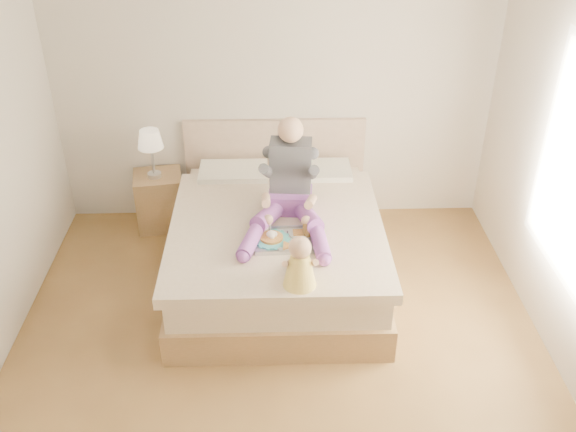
{
  "coord_description": "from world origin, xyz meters",
  "views": [
    {
      "loc": [
        -0.03,
        -3.42,
        3.36
      ],
      "look_at": [
        0.09,
        0.71,
        0.8
      ],
      "focal_mm": 40.0,
      "sensor_mm": 36.0,
      "label": 1
    }
  ],
  "objects_px": {
    "bed": "(277,241)",
    "nightstand": "(160,200)",
    "baby": "(300,265)",
    "adult": "(289,191)",
    "tray": "(284,238)"
  },
  "relations": [
    {
      "from": "bed",
      "to": "nightstand",
      "type": "height_order",
      "value": "bed"
    },
    {
      "from": "bed",
      "to": "baby",
      "type": "height_order",
      "value": "bed"
    },
    {
      "from": "adult",
      "to": "baby",
      "type": "height_order",
      "value": "adult"
    },
    {
      "from": "adult",
      "to": "baby",
      "type": "relative_size",
      "value": 2.63
    },
    {
      "from": "nightstand",
      "to": "tray",
      "type": "xyz_separation_m",
      "value": [
        1.15,
        -1.23,
        0.37
      ]
    },
    {
      "from": "tray",
      "to": "adult",
      "type": "bearing_deg",
      "value": 79.47
    },
    {
      "from": "nightstand",
      "to": "tray",
      "type": "height_order",
      "value": "tray"
    },
    {
      "from": "bed",
      "to": "baby",
      "type": "bearing_deg",
      "value": -81.24
    },
    {
      "from": "tray",
      "to": "baby",
      "type": "distance_m",
      "value": 0.56
    },
    {
      "from": "nightstand",
      "to": "baby",
      "type": "bearing_deg",
      "value": -63.8
    },
    {
      "from": "baby",
      "to": "bed",
      "type": "bearing_deg",
      "value": 95.79
    },
    {
      "from": "nightstand",
      "to": "tray",
      "type": "distance_m",
      "value": 1.73
    },
    {
      "from": "nightstand",
      "to": "baby",
      "type": "distance_m",
      "value": 2.22
    },
    {
      "from": "bed",
      "to": "tray",
      "type": "xyz_separation_m",
      "value": [
        0.05,
        -0.43,
        0.32
      ]
    },
    {
      "from": "nightstand",
      "to": "tray",
      "type": "relative_size",
      "value": 1.17
    }
  ]
}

